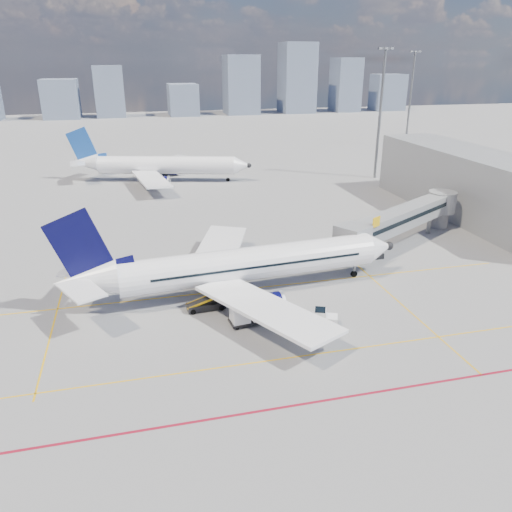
{
  "coord_description": "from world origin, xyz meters",
  "views": [
    {
      "loc": [
        -11.39,
        -39.96,
        23.32
      ],
      "look_at": [
        0.36,
        7.39,
        4.0
      ],
      "focal_mm": 35.0,
      "sensor_mm": 36.0,
      "label": 1
    }
  ],
  "objects": [
    {
      "name": "belt_loader",
      "position": [
        -5.41,
        4.3,
        0.57
      ],
      "size": [
        5.42,
        1.66,
        2.19
      ],
      "rotation": [
        0.0,
        0.0,
        0.06
      ],
      "color": "black",
      "rests_on": "ground"
    },
    {
      "name": "distant_skyline",
      "position": [
        -6.62,
        190.0,
        11.0
      ],
      "size": [
        252.31,
        15.64,
        30.32
      ],
      "color": "slate",
      "rests_on": "ground"
    },
    {
      "name": "floodlight_mast_far",
      "position": [
        65.0,
        90.0,
        13.59
      ],
      "size": [
        3.2,
        0.61,
        25.45
      ],
      "color": "slate",
      "rests_on": "ground"
    },
    {
      "name": "terminal_block",
      "position": [
        39.95,
        26.0,
        5.0
      ],
      "size": [
        10.0,
        42.0,
        10.0
      ],
      "color": "gray",
      "rests_on": "ground"
    },
    {
      "name": "main_aircraft",
      "position": [
        -1.74,
        7.02,
        3.22
      ],
      "size": [
        36.82,
        32.04,
        10.85
      ],
      "rotation": [
        0.0,
        0.0,
        0.08
      ],
      "color": "white",
      "rests_on": "ground"
    },
    {
      "name": "second_aircraft",
      "position": [
        -6.28,
        62.52,
        3.23
      ],
      "size": [
        36.35,
        31.15,
        10.88
      ],
      "rotation": [
        0.0,
        0.0,
        -0.27
      ],
      "color": "white",
      "rests_on": "ground"
    },
    {
      "name": "ground",
      "position": [
        0.0,
        0.0,
        0.0
      ],
      "size": [
        420.0,
        420.0,
        0.0
      ],
      "primitive_type": "plane",
      "color": "gray",
      "rests_on": "ground"
    },
    {
      "name": "baggage_tug",
      "position": [
        4.64,
        -1.49,
        0.79
      ],
      "size": [
        2.71,
        2.23,
        1.65
      ],
      "rotation": [
        0.0,
        0.0,
        -0.4
      ],
      "color": "white",
      "rests_on": "ground"
    },
    {
      "name": "ramp_worker",
      "position": [
        3.11,
        -2.84,
        0.95
      ],
      "size": [
        0.65,
        0.8,
        1.9
      ],
      "primitive_type": "imported",
      "rotation": [
        0.0,
        0.0,
        1.25
      ],
      "color": "yellow",
      "rests_on": "ground"
    },
    {
      "name": "jet_bridge",
      "position": [
        23.51,
        16.91,
        3.74
      ],
      "size": [
        23.55,
        15.78,
        6.3
      ],
      "color": "gray",
      "rests_on": "ground"
    },
    {
      "name": "floodlight_mast_ne",
      "position": [
        38.0,
        55.0,
        13.59
      ],
      "size": [
        3.2,
        0.61,
        25.45
      ],
      "color": "slate",
      "rests_on": "ground"
    },
    {
      "name": "apron_markings",
      "position": [
        -0.58,
        -3.91,
        0.01
      ],
      "size": [
        90.0,
        35.12,
        0.01
      ],
      "color": "#DFA40B",
      "rests_on": "ground"
    },
    {
      "name": "cargo_dolly",
      "position": [
        -1.97,
        0.5,
        1.14
      ],
      "size": [
        3.97,
        2.11,
        2.09
      ],
      "rotation": [
        0.0,
        0.0,
        0.11
      ],
      "color": "black",
      "rests_on": "ground"
    }
  ]
}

